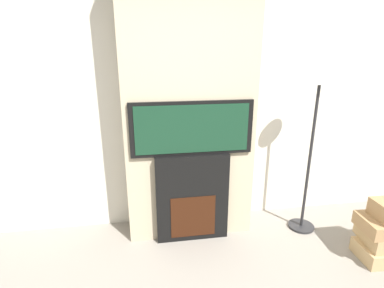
{
  "coord_description": "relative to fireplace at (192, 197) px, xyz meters",
  "views": [
    {
      "loc": [
        -0.42,
        -1.02,
        1.89
      ],
      "look_at": [
        0.0,
        1.62,
        1.01
      ],
      "focal_mm": 28.0,
      "sensor_mm": 36.0,
      "label": 1
    }
  ],
  "objects": [
    {
      "name": "wall_back",
      "position": [
        0.0,
        0.41,
        0.9
      ],
      "size": [
        6.0,
        0.06,
        2.7
      ],
      "color": "silver",
      "rests_on": "ground_plane"
    },
    {
      "name": "chimney_breast",
      "position": [
        0.0,
        0.19,
        0.9
      ],
      "size": [
        1.26,
        0.38,
        2.7
      ],
      "color": "#BCAD8E",
      "rests_on": "ground_plane"
    },
    {
      "name": "fireplace",
      "position": [
        0.0,
        0.0,
        0.0
      ],
      "size": [
        0.72,
        0.15,
        0.91
      ],
      "color": "black",
      "rests_on": "ground_plane"
    },
    {
      "name": "television",
      "position": [
        0.0,
        -0.0,
        0.72
      ],
      "size": [
        1.15,
        0.07,
        0.51
      ],
      "color": "black",
      "rests_on": "fireplace"
    },
    {
      "name": "floor_lamp",
      "position": [
        1.21,
        -0.03,
        0.67
      ],
      "size": [
        0.27,
        0.27,
        1.66
      ],
      "color": "#262628",
      "rests_on": "ground_plane"
    }
  ]
}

